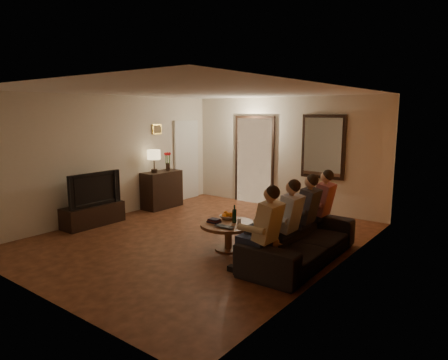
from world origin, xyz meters
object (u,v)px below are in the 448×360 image
Objects in this scene: sofa at (301,239)px; person_b at (286,226)px; table_lamp at (154,161)px; bowl at (228,217)px; dog at (257,252)px; laptop at (223,228)px; person_a at (264,235)px; coffee_table at (228,237)px; person_c at (304,217)px; tv at (92,189)px; tv_stand at (93,215)px; dresser at (162,190)px; person_d at (320,210)px; wine_bottle at (234,213)px.

person_b reaches higher than sofa.
table_lamp reaches higher than bowl.
laptop is at bearing 142.56° from dog.
person_a is at bearing -21.86° from laptop.
table_lamp is 0.23× the size of sofa.
coffee_table is (-1.06, 0.00, -0.38)m from person_b.
person_c reaches higher than bowl.
person_c is at bearing -75.23° from tv.
dog is (-0.21, 0.14, -0.32)m from person_a.
person_b is (-0.10, -0.30, 0.26)m from sofa.
tv is 4.45× the size of bowl.
laptop is at bearing -70.35° from coffee_table.
tv_stand is 2.96m from bowl.
table_lamp is 4.31m from dog.
tv reaches higher than sofa.
dresser is at bearing 157.17° from bowl.
person_d is (-0.10, 0.90, 0.26)m from sofa.
bowl is (-1.24, 0.82, -0.12)m from person_a.
person_b reaches higher than laptop.
dog is at bearing -25.83° from dresser.
dresser is 3.36m from coffee_table.
tv_stand is at bearing 178.32° from person_a.
tv is 2.06× the size of dog.
wine_bottle is at bearing -153.64° from person_c.
dresser is 1.80× the size of table_lamp.
dog is 0.79m from laptop.
tv_stand is 4.45m from person_d.
person_b and person_c have the same top height.
person_c is 3.87× the size of wine_bottle.
person_a is at bearing -1.68° from tv_stand.
dresser is at bearing 168.63° from person_c.
person_a is 1.27m from coffee_table.
sofa is 7.54× the size of wine_bottle.
sofa is 2.54× the size of coffee_table.
coffee_table is at bearing 179.97° from person_b.
wine_bottle is (0.23, -0.12, 0.12)m from bowl.
tv_stand is 3.08m from coffee_table.
person_c reaches higher than coffee_table.
wine_bottle is at bearing 174.30° from person_b.
person_b reaches higher than coffee_table.
dresser is 4.18m from person_c.
dog is at bearing -101.12° from person_c.
tv_stand is at bearing -179.70° from laptop.
person_b reaches higher than bowl.
dog is 2.16× the size of bowl.
person_b reaches higher than wine_bottle.
person_d is (4.10, -0.22, 0.17)m from dresser.
dresser is 0.78× the size of tv_stand.
person_a is (4.10, -2.02, 0.17)m from dresser.
dresser is at bearing 90.00° from table_lamp.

